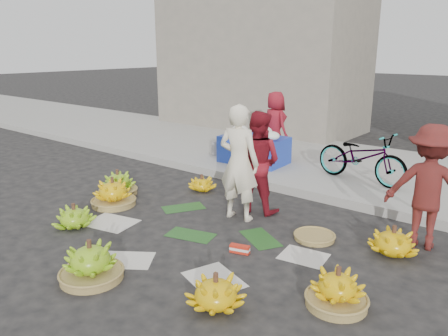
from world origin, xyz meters
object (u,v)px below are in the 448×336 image
Objects in this scene: bicycle at (362,157)px; banana_bunch_4 at (337,290)px; flower_table at (254,148)px; vendor_cream at (239,163)px; banana_bunch_0 at (113,193)px.

banana_bunch_4 is at bearing -153.19° from bicycle.
flower_table is 0.79× the size of bicycle.
bicycle is (-1.30, 3.79, 0.40)m from banana_bunch_4.
flower_table is (-1.42, 2.44, -0.41)m from vendor_cream.
banana_bunch_4 is (4.02, -0.42, -0.03)m from banana_bunch_0.
banana_bunch_0 is 4.35m from bicycle.
flower_table reaches higher than banana_bunch_0.
banana_bunch_0 is 4.04m from banana_bunch_4.
bicycle is at bearing -115.90° from vendor_cream.
bicycle reaches higher than banana_bunch_0.
bicycle is at bearing 108.90° from banana_bunch_4.
banana_bunch_0 is at bearing 15.61° from vendor_cream.
vendor_cream is at bearing 23.42° from banana_bunch_0.
vendor_cream is at bearing -62.76° from flower_table.
banana_bunch_4 is 5.12m from flower_table.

